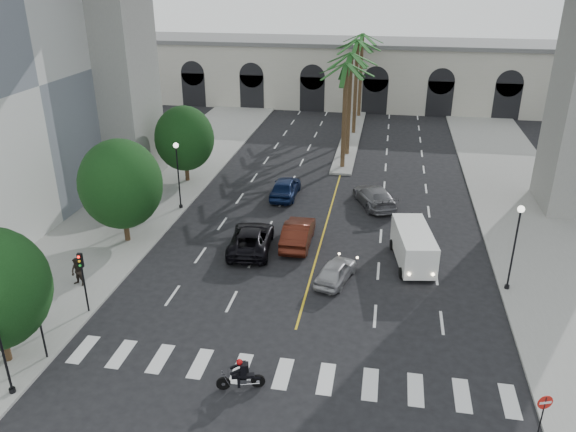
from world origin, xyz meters
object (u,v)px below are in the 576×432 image
object	(u,v)px
traffic_signal_far	(82,273)
motorcycle_rider	(242,375)
car_b	(298,233)
car_d	(374,196)
lamp_post_left_far	(178,170)
do_not_enter_sign	(543,410)
car_a	(336,271)
pedestrian_a	(11,304)
cargo_van	(413,246)
car_c	(251,239)
traffic_signal_near	(38,315)
pedestrian_b	(78,272)
lamp_post_right	(515,241)
car_e	(285,187)

from	to	relation	value
traffic_signal_far	motorcycle_rider	world-z (taller)	traffic_signal_far
car_b	car_d	xyz separation A→B (m)	(4.78, 7.77, -0.06)
lamp_post_left_far	do_not_enter_sign	distance (m)	29.69
car_a	pedestrian_a	size ratio (longest dim) A/B	2.12
cargo_van	traffic_signal_far	bearing A→B (deg)	-162.28
lamp_post_left_far	car_c	size ratio (longest dim) A/B	0.94
traffic_signal_near	car_d	bearing A→B (deg)	56.48
car_a	pedestrian_b	world-z (taller)	pedestrian_b
car_c	pedestrian_a	bearing A→B (deg)	39.46
pedestrian_a	pedestrian_b	world-z (taller)	pedestrian_a
car_b	pedestrian_a	world-z (taller)	pedestrian_a
pedestrian_b	lamp_post_left_far	bearing A→B (deg)	95.82
lamp_post_left_far	motorcycle_rider	size ratio (longest dim) A/B	2.53
traffic_signal_far	cargo_van	bearing A→B (deg)	26.98
traffic_signal_far	lamp_post_left_far	bearing A→B (deg)	90.40
car_d	pedestrian_b	xyz separation A→B (m)	(-16.42, -15.61, 0.24)
car_b	traffic_signal_near	bearing A→B (deg)	54.85
motorcycle_rider	pedestrian_a	size ratio (longest dim) A/B	1.14
car_b	pedestrian_b	world-z (taller)	pedestrian_b
lamp_post_left_far	lamp_post_right	distance (m)	24.16
lamp_post_right	cargo_van	world-z (taller)	lamp_post_right
car_a	traffic_signal_far	bearing A→B (deg)	39.52
car_d	do_not_enter_sign	size ratio (longest dim) A/B	2.10
car_c	pedestrian_b	xyz separation A→B (m)	(-8.73, -6.51, 0.23)
traffic_signal_far	do_not_enter_sign	distance (m)	22.49
lamp_post_left_far	traffic_signal_near	xyz separation A→B (m)	(0.10, -18.50, -0.71)
traffic_signal_far	pedestrian_a	xyz separation A→B (m)	(-3.45, -1.46, -1.43)
lamp_post_left_far	car_b	distance (m)	11.04
car_e	cargo_van	xyz separation A→B (m)	(9.97, -9.68, 0.44)
lamp_post_left_far	car_b	xyz separation A→B (m)	(9.90, -4.27, -2.38)
car_b	lamp_post_left_far	bearing A→B (deg)	-23.91
car_d	pedestrian_a	world-z (taller)	pedestrian_a
traffic_signal_near	motorcycle_rider	xyz separation A→B (m)	(9.69, -0.26, -1.80)
lamp_post_left_far	traffic_signal_far	size ratio (longest dim) A/B	1.47
lamp_post_right	do_not_enter_sign	size ratio (longest dim) A/B	2.09
car_b	do_not_enter_sign	xyz separation A→B (m)	(12.00, -15.73, 1.02)
lamp_post_left_far	do_not_enter_sign	world-z (taller)	lamp_post_left_far
traffic_signal_far	do_not_enter_sign	size ratio (longest dim) A/B	1.42
pedestrian_a	lamp_post_right	bearing A→B (deg)	-1.63
car_c	pedestrian_b	distance (m)	10.89
traffic_signal_far	car_b	distance (m)	14.27
lamp_post_right	car_d	size ratio (longest dim) A/B	0.99
lamp_post_right	do_not_enter_sign	bearing A→B (deg)	-94.29
car_a	do_not_enter_sign	distance (m)	14.50
traffic_signal_near	cargo_van	xyz separation A→B (m)	(17.35, 12.83, -1.24)
cargo_van	do_not_enter_sign	bearing A→B (deg)	-82.00
traffic_signal_far	car_c	world-z (taller)	traffic_signal_far
car_d	car_e	world-z (taller)	car_e
traffic_signal_near	car_b	distance (m)	17.36
motorcycle_rider	cargo_van	bearing A→B (deg)	43.52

